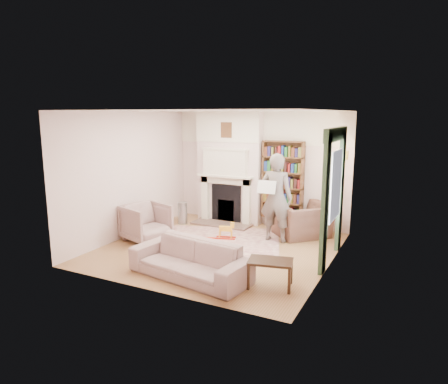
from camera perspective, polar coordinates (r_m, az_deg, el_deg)
The scene contains 25 objects.
floor at distance 8.34m, azimuth -0.78°, elevation -8.07°, with size 4.50×4.50×0.00m, color olive.
ceiling at distance 7.88m, azimuth -0.83°, elevation 11.54°, with size 4.50×4.50×0.00m, color white.
wall_back at distance 10.02m, azimuth 5.13°, elevation 3.37°, with size 4.50×4.50×0.00m, color silver.
wall_front at distance 6.12m, azimuth -10.53°, elevation -1.73°, with size 4.50×4.50×0.00m, color silver.
wall_left at distance 9.23m, azimuth -13.32°, elevation 2.46°, with size 4.50×4.50×0.00m, color silver.
wall_right at distance 7.25m, azimuth 15.19°, elevation 0.07°, with size 4.50×4.50×0.00m, color silver.
fireplace at distance 10.14m, azimuth 0.76°, elevation 3.43°, with size 1.70×0.58×2.80m.
bookcase at distance 9.72m, azimuth 8.39°, elevation 1.71°, with size 1.00×0.24×1.85m, color brown.
window at distance 7.63m, azimuth 15.70°, elevation 0.96°, with size 0.02×0.90×1.30m, color silver.
curtain_left at distance 7.02m, azimuth 14.21°, elevation -1.92°, with size 0.07×0.32×2.40m, color #2A4129.
curtain_right at distance 8.36m, azimuth 16.30°, elevation 0.04°, with size 0.07×0.32×2.40m, color #2A4129.
pelmet at distance 7.54m, azimuth 15.74°, elevation 7.96°, with size 0.09×1.70×0.24m, color #2A4129.
wall_sconce at distance 8.68m, azimuth 15.93°, elevation 5.13°, with size 0.20×0.24×0.24m, color gold, non-canonical shape.
rug at distance 8.80m, azimuth -1.46°, elevation -7.00°, with size 2.82×2.17×0.01m, color beige.
armchair_reading at distance 9.21m, azimuth 11.25°, elevation -3.98°, with size 1.16×1.02×0.76m, color #462625.
armchair_left at distance 8.90m, azimuth -11.05°, elevation -4.31°, with size 0.87×0.89×0.81m, color #AF9F90.
sofa at distance 6.88m, azimuth -4.91°, elevation -9.62°, with size 2.13×0.83×0.62m, color #BCA99B.
man_reading at distance 8.64m, azimuth 7.45°, elevation -0.84°, with size 0.70×0.46×1.93m, color #5F534C.
newspaper at distance 8.46m, azimuth 6.09°, elevation 0.71°, with size 0.40×0.02×0.28m, color beige.
coffee_table at distance 6.57m, azimuth 6.62°, elevation -11.48°, with size 0.70×0.45×0.45m, color #322211, non-canonical shape.
paraffin_heater at distance 10.16m, azimuth -5.94°, elevation -3.00°, with size 0.24×0.24×0.55m, color #94979B.
rocking_horse at distance 8.89m, azimuth 0.24°, elevation -5.54°, with size 0.44×0.18×0.39m, color yellow, non-canonical shape.
board_game at distance 8.33m, azimuth -1.45°, elevation -7.91°, with size 0.32×0.32×0.03m, color gold.
game_box_lid at distance 8.79m, azimuth -2.43°, elevation -6.82°, with size 0.33×0.22×0.05m, color red.
comic_annuals at distance 7.85m, azimuth -0.20°, elevation -9.16°, with size 0.73×0.44×0.02m.
Camera 1 is at (3.62, -7.00, 2.74)m, focal length 32.00 mm.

